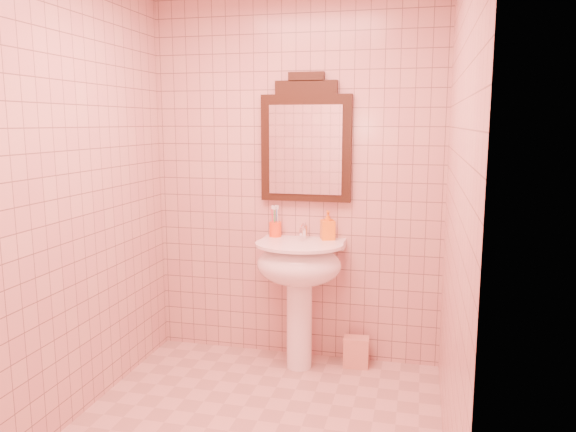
% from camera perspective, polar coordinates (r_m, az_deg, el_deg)
% --- Properties ---
extents(back_wall, '(2.00, 0.02, 2.50)m').
position_cam_1_polar(back_wall, '(3.85, 0.78, 3.63)').
color(back_wall, '#CF9E90').
rests_on(back_wall, floor).
extents(pedestal_sink, '(0.58, 0.58, 0.86)m').
position_cam_1_polar(pedestal_sink, '(3.72, 1.15, -5.79)').
color(pedestal_sink, white).
rests_on(pedestal_sink, floor).
extents(faucet, '(0.04, 0.16, 0.11)m').
position_cam_1_polar(faucet, '(3.80, 1.59, -1.49)').
color(faucet, white).
rests_on(faucet, pedestal_sink).
extents(mirror, '(0.61, 0.06, 0.86)m').
position_cam_1_polar(mirror, '(3.79, 1.84, 7.47)').
color(mirror, black).
rests_on(mirror, back_wall).
extents(toothbrush_cup, '(0.08, 0.08, 0.19)m').
position_cam_1_polar(toothbrush_cup, '(3.87, -1.30, -1.34)').
color(toothbrush_cup, '#FD4715').
rests_on(toothbrush_cup, pedestal_sink).
extents(soap_dispenser, '(0.11, 0.12, 0.20)m').
position_cam_1_polar(soap_dispenser, '(3.77, 4.06, -0.95)').
color(soap_dispenser, orange).
rests_on(soap_dispenser, pedestal_sink).
extents(towel, '(0.17, 0.12, 0.21)m').
position_cam_1_polar(towel, '(3.95, 6.93, -13.54)').
color(towel, tan).
rests_on(towel, floor).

